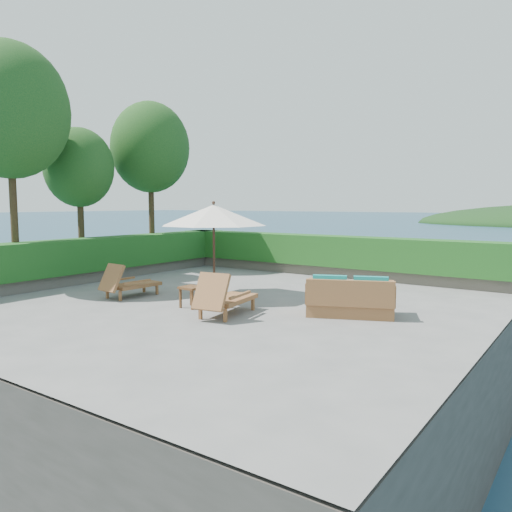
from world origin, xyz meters
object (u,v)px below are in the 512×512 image
Objects in this scene: patio_umbrella at (214,216)px; wicker_loveseat at (350,300)px; side_table at (192,290)px; lounge_right at (224,297)px; lounge_left at (128,283)px.

wicker_loveseat is (3.82, -0.02, -1.75)m from patio_umbrella.
patio_umbrella is 7.39× the size of side_table.
patio_umbrella is 2.04× the size of lounge_right.
lounge_left is at bearing 179.71° from side_table.
patio_umbrella is at bearing 107.75° from side_table.
side_table is at bearing -72.25° from patio_umbrella.
patio_umbrella is 2.29× the size of lounge_left.
lounge_right is at bearing -0.41° from lounge_left.
patio_umbrella reaches higher than lounge_left.
lounge_left is at bearing 170.16° from wicker_loveseat.
wicker_loveseat is at bearing 26.16° from lounge_right.
patio_umbrella reaches higher than wicker_loveseat.
lounge_right reaches higher than lounge_left.
side_table is (2.22, -0.01, 0.03)m from lounge_left.
patio_umbrella reaches higher than lounge_right.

